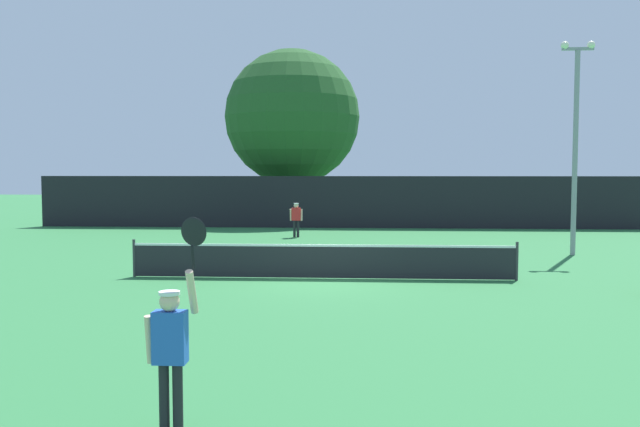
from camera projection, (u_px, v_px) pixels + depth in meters
ground_plane at (322, 279)px, 18.26m from camera, size 120.00×120.00×0.00m
tennis_net at (322, 260)px, 18.23m from camera, size 10.81×0.08×1.07m
perimeter_fence at (339, 202)px, 34.15m from camera, size 32.04×0.12×2.72m
player_serving at (171, 339)px, 7.49m from camera, size 0.67×0.39×2.50m
player_receiving at (296, 217)px, 29.39m from camera, size 0.57×0.23×1.55m
tennis_ball at (292, 259)px, 22.06m from camera, size 0.07×0.07×0.07m
light_pole at (576, 133)px, 23.08m from camera, size 1.18×0.28×7.56m
large_tree at (292, 117)px, 38.79m from camera, size 7.99×7.99×10.18m
parked_car_near at (213, 207)px, 40.08m from camera, size 2.44×4.41×1.69m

